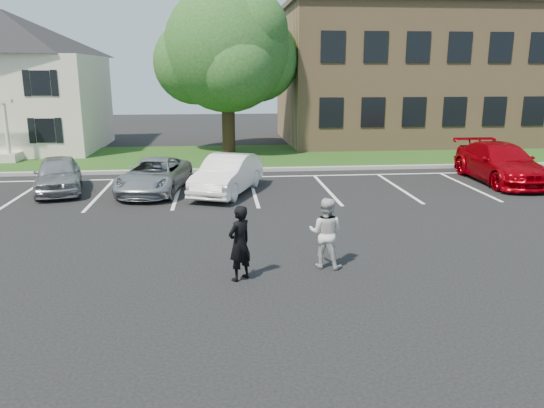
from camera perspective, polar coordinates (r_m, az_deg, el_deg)
The scene contains 13 objects.
ground_plane at distance 12.23m, azimuth 0.47°, elevation -6.83°, with size 90.00×90.00×0.00m, color black.
curb at distance 23.78m, azimuth -2.65°, elevation 3.70°, with size 40.00×0.30×0.15m, color gray.
grass_strip at distance 27.72m, azimuth -3.11°, elevation 5.11°, with size 44.00×8.00×0.08m, color #214115.
stall_lines at distance 20.94m, azimuth 1.64°, elevation 2.08°, with size 34.00×5.36×0.01m.
house at distance 33.47m, azimuth -26.91°, elevation 11.71°, with size 10.30×9.22×7.60m.
office_building at distance 36.66m, azimuth 19.35°, elevation 13.02°, with size 22.40×10.40×8.30m.
tree at distance 29.05m, azimuth -4.68°, elevation 16.01°, with size 7.80×7.20×8.80m.
man_black_suit at distance 11.30m, azimuth -3.51°, elevation -4.23°, with size 0.60×0.39×1.64m, color black.
man_white_shirt at distance 12.07m, azimuth 5.79°, elevation -3.10°, with size 0.79×0.62×1.63m, color silver.
car_silver_west at distance 21.12m, azimuth -22.01°, elevation 2.98°, with size 1.57×3.90×1.33m, color #A1A1A6.
car_silver_minivan at distance 20.06m, azimuth -12.56°, elevation 3.00°, with size 2.05×4.45×1.24m, color #A0A2A8.
car_white_sedan at distance 19.43m, azimuth -4.83°, elevation 3.18°, with size 1.48×4.25×1.40m, color white.
car_red_compact at distance 23.30m, azimuth 23.37°, elevation 4.07°, with size 2.16×5.31×1.54m, color #980009.
Camera 1 is at (-1.24, -11.35, 4.38)m, focal length 35.00 mm.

